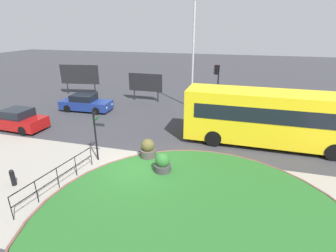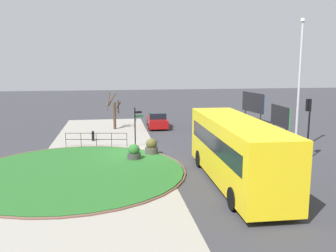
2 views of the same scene
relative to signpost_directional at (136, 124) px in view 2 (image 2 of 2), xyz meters
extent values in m
plane|color=#333338|center=(2.39, -0.35, -1.70)|extent=(120.00, 120.00, 0.00)
cube|color=gray|center=(2.39, -2.47, -1.69)|extent=(32.00, 7.76, 0.02)
cylinder|color=#235B23|center=(6.00, -3.87, -1.65)|extent=(12.36, 12.36, 0.10)
torus|color=brown|center=(6.00, -3.87, -1.64)|extent=(12.67, 12.67, 0.11)
cylinder|color=black|center=(-0.01, -0.06, -0.28)|extent=(0.09, 0.09, 2.84)
sphere|color=black|center=(-0.01, -0.06, 1.19)|extent=(0.10, 0.10, 0.10)
cube|color=black|center=(-0.11, 0.22, 0.87)|extent=(0.20, 0.48, 0.15)
cube|color=#195128|center=(-0.06, 0.27, 0.58)|extent=(0.12, 0.58, 0.15)
cube|color=black|center=(0.29, -0.04, 0.39)|extent=(0.52, 0.07, 0.15)
cylinder|color=black|center=(-2.52, -3.26, -1.36)|extent=(0.21, 0.21, 0.69)
sphere|color=black|center=(-2.52, -3.26, -0.98)|extent=(0.20, 0.20, 0.20)
cube|color=black|center=(-0.36, -2.91, -0.66)|extent=(0.71, 4.47, 0.03)
cube|color=black|center=(-0.36, -2.91, -1.13)|extent=(0.71, 4.47, 0.03)
cylinder|color=black|center=(-0.02, -0.67, -1.18)|extent=(0.04, 0.04, 1.04)
cylinder|color=black|center=(-0.19, -1.79, -1.18)|extent=(0.04, 0.04, 1.04)
cylinder|color=black|center=(-0.36, -2.91, -1.18)|extent=(0.04, 0.04, 1.04)
cylinder|color=black|center=(-0.53, -4.03, -1.18)|extent=(0.04, 0.04, 1.04)
cylinder|color=black|center=(-0.70, -5.14, -1.18)|extent=(0.04, 0.04, 1.04)
cube|color=yellow|center=(9.19, 4.48, 0.10)|extent=(10.27, 2.64, 3.04)
cube|color=black|center=(9.16, 3.24, 0.52)|extent=(9.00, 0.18, 0.88)
cube|color=black|center=(9.21, 5.71, 0.52)|extent=(9.00, 0.18, 0.88)
cube|color=black|center=(4.06, 4.57, 0.25)|extent=(0.06, 2.01, 1.10)
cube|color=black|center=(4.06, 4.57, 1.40)|extent=(0.04, 1.35, 0.28)
cylinder|color=black|center=(5.89, 3.41, -1.20)|extent=(1.01, 0.32, 1.00)
cylinder|color=black|center=(5.93, 5.66, -1.20)|extent=(1.01, 0.32, 1.00)
cylinder|color=black|center=(12.44, 3.29, -1.20)|extent=(1.01, 0.32, 1.00)
cylinder|color=black|center=(12.48, 5.54, -1.20)|extent=(1.01, 0.32, 1.00)
cube|color=maroon|center=(-7.85, 2.56, -1.15)|extent=(4.23, 1.97, 0.75)
cube|color=black|center=(-7.69, 2.55, -0.49)|extent=(1.87, 1.65, 0.56)
cube|color=#EAEACC|center=(-9.96, 2.12, -1.11)|extent=(0.03, 0.20, 0.12)
cube|color=#EAEACC|center=(-9.91, 3.19, -1.11)|extent=(0.03, 0.20, 0.12)
cylinder|color=black|center=(-9.18, 1.81, -1.38)|extent=(0.65, 0.25, 0.64)
cylinder|color=black|center=(-9.10, 3.43, -1.38)|extent=(0.65, 0.25, 0.64)
cylinder|color=black|center=(-6.61, 1.69, -1.38)|extent=(0.65, 0.25, 0.64)
cylinder|color=black|center=(-6.53, 3.32, -1.38)|extent=(0.65, 0.25, 0.64)
cube|color=navy|center=(-5.46, 7.66, -1.17)|extent=(4.39, 1.86, 0.72)
cube|color=black|center=(-5.64, 7.65, -0.54)|extent=(1.99, 1.57, 0.53)
cube|color=#EAEACC|center=(-3.30, 8.24, -1.13)|extent=(0.03, 0.20, 0.12)
cube|color=#EAEACC|center=(-3.27, 7.21, -1.13)|extent=(0.03, 0.20, 0.12)
cylinder|color=black|center=(-4.14, 8.48, -1.38)|extent=(0.65, 0.24, 0.64)
cylinder|color=black|center=(-4.10, 6.92, -1.38)|extent=(0.65, 0.24, 0.64)
cylinder|color=black|center=(-6.83, 8.39, -1.38)|extent=(0.65, 0.24, 0.64)
cylinder|color=black|center=(-6.78, 6.83, -1.38)|extent=(0.65, 0.24, 0.64)
cylinder|color=black|center=(5.43, 10.57, 0.26)|extent=(0.11, 0.11, 3.92)
cube|color=black|center=(5.23, 10.58, 1.83)|extent=(0.27, 0.27, 0.78)
sphere|color=red|center=(5.08, 10.59, 2.07)|extent=(0.16, 0.16, 0.16)
sphere|color=black|center=(5.08, 10.59, 1.83)|extent=(0.16, 0.16, 0.16)
sphere|color=black|center=(5.08, 10.59, 1.59)|extent=(0.16, 0.16, 0.16)
cylinder|color=#B7B7BC|center=(3.17, 10.98, 2.72)|extent=(0.16, 0.16, 8.85)
cylinder|color=silver|center=(3.17, 10.98, 7.27)|extent=(0.32, 0.32, 0.22)
cylinder|color=black|center=(-10.72, 12.51, -0.64)|extent=(0.12, 0.12, 2.12)
cylinder|color=black|center=(-7.67, 12.96, -0.64)|extent=(0.12, 0.12, 2.12)
cube|color=#1E66B2|center=(-9.20, 12.74, 0.42)|extent=(4.09, 0.72, 1.90)
cube|color=black|center=(-9.19, 12.67, 0.42)|extent=(4.17, 0.65, 2.00)
cylinder|color=black|center=(-2.80, 12.09, -0.79)|extent=(0.12, 0.12, 1.82)
cylinder|color=black|center=(-0.32, 12.02, -0.79)|extent=(0.12, 0.12, 1.82)
cube|color=green|center=(-1.56, 12.06, 0.12)|extent=(3.32, 0.21, 1.61)
cube|color=black|center=(-1.56, 11.99, 0.12)|extent=(3.41, 0.12, 1.71)
cylinder|color=#383838|center=(3.78, -0.37, -1.47)|extent=(0.86, 0.86, 0.45)
sphere|color=#286028|center=(3.78, -0.37, -1.01)|extent=(0.73, 0.73, 0.73)
cylinder|color=#47423D|center=(2.58, 0.87, -1.44)|extent=(0.88, 0.88, 0.53)
sphere|color=#4C4723|center=(2.58, 0.87, -0.93)|extent=(0.74, 0.74, 0.74)
cylinder|color=#423323|center=(-7.57, -1.49, -0.44)|extent=(0.26, 0.26, 2.52)
cylinder|color=#423323|center=(-7.75, -1.10, 0.54)|extent=(0.89, 0.49, 0.76)
cylinder|color=#423323|center=(-7.91, -1.68, 1.10)|extent=(0.54, 0.82, 1.19)
cylinder|color=#423323|center=(-7.56, -1.12, 0.44)|extent=(0.83, 0.14, 1.38)
cylinder|color=#423323|center=(-7.65, -2.02, 1.11)|extent=(1.16, 0.29, 1.23)
cylinder|color=#423323|center=(-7.62, -2.09, 0.71)|extent=(1.28, 0.22, 1.10)
camera|label=1|loc=(6.98, -11.10, 5.16)|focal=27.41mm
camera|label=2|loc=(26.40, -1.66, 4.46)|focal=38.84mm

